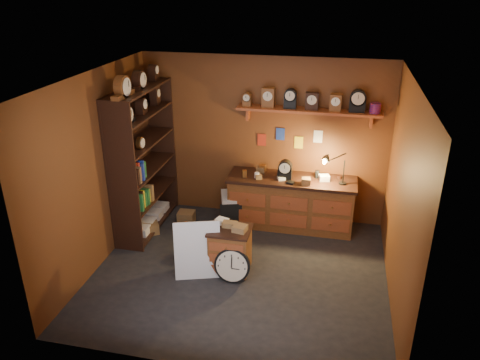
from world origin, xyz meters
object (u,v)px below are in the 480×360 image
object	(u,v)px
shelving_unit	(141,154)
big_round_clock	(232,266)
workbench	(291,200)
low_cabinet	(230,248)

from	to	relation	value
shelving_unit	big_round_clock	distance (m)	2.34
workbench	low_cabinet	world-z (taller)	workbench
big_round_clock	workbench	bearing A→B (deg)	70.98
shelving_unit	workbench	bearing A→B (deg)	12.06
big_round_clock	low_cabinet	bearing A→B (deg)	109.55
workbench	shelving_unit	bearing A→B (deg)	-167.94
workbench	big_round_clock	world-z (taller)	workbench
shelving_unit	big_round_clock	world-z (taller)	shelving_unit
shelving_unit	workbench	world-z (taller)	shelving_unit
shelving_unit	low_cabinet	world-z (taller)	shelving_unit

